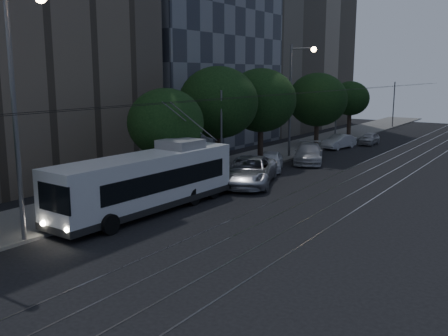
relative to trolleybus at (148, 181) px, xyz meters
name	(u,v)px	position (x,y,z in m)	size (l,w,h in m)	color
ground	(193,234)	(4.10, -1.60, -1.61)	(120.00, 120.00, 0.00)	black
sidewalk	(266,156)	(-3.40, 18.40, -1.53)	(5.00, 90.00, 0.15)	slate
tram_rails	(383,169)	(6.60, 18.40, -1.60)	(4.52, 90.00, 0.02)	gray
overhead_wires	(294,118)	(-0.87, 18.40, 1.86)	(2.23, 90.00, 6.00)	black
building_glass_mid	(175,7)	(-14.90, 20.40, 11.81)	(14.40, 18.40, 26.80)	#373B46
trolleybus	(148,181)	(0.00, 0.00, 0.00)	(2.85, 11.73, 5.63)	silver
pickup_silver	(249,171)	(0.96, 8.43, -0.72)	(2.95, 6.39, 1.78)	silver
car_white_a	(271,161)	(-0.20, 13.41, -0.90)	(1.67, 4.16, 1.42)	white
car_white_b	(309,153)	(0.77, 17.90, -0.83)	(2.16, 5.31, 1.54)	#B5B5B9
car_white_c	(339,142)	(-0.11, 26.69, -0.94)	(1.41, 4.04, 1.33)	silver
car_white_d	(369,138)	(1.40, 31.03, -1.00)	(1.44, 3.57, 1.22)	#AFAFB3
tree_1	(166,123)	(-2.40, 4.24, 2.54)	(4.61, 4.61, 6.23)	black
tree_2	(218,103)	(-2.90, 10.50, 3.44)	(5.64, 5.64, 7.60)	black
tree_3	(261,100)	(-2.40, 15.66, 3.38)	(5.53, 5.53, 7.48)	black
tree_4	(318,100)	(-2.40, 26.55, 2.96)	(5.71, 5.71, 7.15)	black
tree_5	(350,99)	(-2.40, 35.45, 2.72)	(4.19, 4.19, 6.23)	black
streetlamp_near	(19,96)	(-0.68, -6.57, 4.60)	(2.49, 0.44, 10.32)	slate
streetlamp_far	(295,90)	(-1.29, 19.33, 4.11)	(2.30, 0.44, 9.44)	slate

